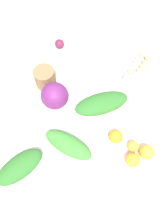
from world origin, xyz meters
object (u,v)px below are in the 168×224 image
Objects in this scene: greens_bunch_beet_tops at (101,103)px; greens_bunch_chard at (68,145)px; egg_carton at (138,68)px; beet_root at (59,44)px; cabbage_purple at (55,96)px; orange_1 at (116,137)px; orange_0 at (133,146)px; paper_bag at (45,78)px; orange_2 at (147,152)px; orange_3 at (133,160)px; greens_bunch_kale at (20,167)px.

greens_bunch_beet_tops and greens_bunch_chard have the same top height.
egg_carton reaches higher than beet_root.
orange_1 is at bearing -94.59° from cabbage_purple.
greens_bunch_chard is 0.28m from orange_1.
beet_root is 0.91m from orange_0.
paper_bag is 2.06× the size of orange_0.
greens_bunch_chard is at bearing 173.34° from greens_bunch_beet_tops.
paper_bag is at bearing 77.60° from orange_1.
paper_bag is 0.78m from orange_2.
greens_bunch_chard and orange_3 have the same top height.
paper_bag is 0.70m from orange_0.
paper_bag reaches higher than orange_1.
orange_1 is (0.41, -0.38, 0.00)m from greens_bunch_kale.
greens_bunch_chard is 0.44m from orange_2.
orange_3 is (0.10, -0.35, 0.00)m from greens_bunch_chard.
egg_carton is 0.59m from beet_root.
greens_bunch_kale is 0.64m from orange_0.
greens_bunch_chard is 4.57× the size of orange_0.
cabbage_purple is 0.17m from paper_bag.
paper_bag reaches higher than orange_2.
egg_carton is 0.91× the size of greens_bunch_kale.
orange_1 reaches higher than greens_bunch_chard.
greens_bunch_chard is at bearing 173.67° from egg_carton.
greens_bunch_chard is at bearing -133.27° from cabbage_purple.
paper_bag reaches higher than egg_carton.
orange_3 is at bearing -73.99° from greens_bunch_chard.
orange_1 is at bearing -42.23° from greens_bunch_kale.
orange_0 is at bearing -100.40° from paper_bag.
cabbage_purple is at bearing 148.11° from egg_carton.
greens_bunch_beet_tops reaches higher than greens_bunch_kale.
orange_2 is at bearing -66.04° from greens_bunch_chard.
paper_bag is 0.49× the size of greens_bunch_kale.
orange_3 is (-0.08, -0.03, 0.01)m from orange_0.
orange_2 is 0.09m from orange_3.
egg_carton is 0.98m from greens_bunch_kale.
orange_1 is 0.98× the size of orange_2.
egg_carton is 0.73× the size of greens_bunch_beet_tops.
egg_carton is 0.84× the size of greens_bunch_chard.
greens_bunch_kale is at bearing -160.82° from beet_root.
egg_carton is at bearing 28.12° from orange_2.
orange_2 is (-0.12, -0.77, -0.02)m from paper_bag.
paper_bag is at bearing 79.60° from orange_0.
beet_root is 0.81× the size of orange_2.
orange_1 is 0.19m from orange_2.
orange_1 is (-0.00, 0.11, 0.01)m from orange_0.
paper_bag is at bearing 20.38° from greens_bunch_kale.
egg_carton is 0.59m from orange_2.
cabbage_purple is 2.60× the size of orange_0.
orange_1 is at bearing -123.57° from beet_root.
orange_3 is (-0.08, -0.14, -0.00)m from orange_1.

